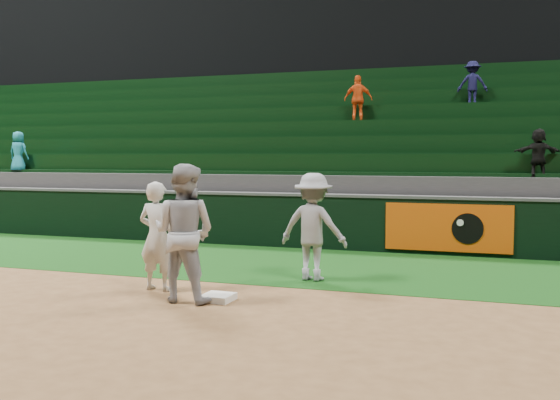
% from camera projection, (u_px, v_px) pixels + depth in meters
% --- Properties ---
extents(ground, '(70.00, 70.00, 0.00)m').
position_uv_depth(ground, '(218.00, 296.00, 9.35)').
color(ground, brown).
rests_on(ground, ground).
extents(foul_grass, '(36.00, 4.20, 0.01)m').
position_uv_depth(foul_grass, '(282.00, 263.00, 12.18)').
color(foul_grass, '#0D370E').
rests_on(foul_grass, ground).
extents(upper_deck, '(40.00, 12.00, 12.00)m').
position_uv_depth(upper_deck, '(395.00, 61.00, 25.41)').
color(upper_deck, black).
rests_on(upper_deck, ground).
extents(first_base, '(0.44, 0.44, 0.10)m').
position_uv_depth(first_base, '(218.00, 297.00, 9.05)').
color(first_base, white).
rests_on(first_base, ground).
extents(first_baseman, '(0.65, 0.44, 1.71)m').
position_uv_depth(first_baseman, '(157.00, 236.00, 9.72)').
color(first_baseman, silver).
rests_on(first_baseman, ground).
extents(baserunner, '(0.99, 0.79, 1.99)m').
position_uv_depth(baserunner, '(184.00, 233.00, 8.97)').
color(baserunner, '#A3A5AE').
rests_on(baserunner, ground).
extents(base_coach, '(1.23, 0.79, 1.81)m').
position_uv_depth(base_coach, '(313.00, 227.00, 10.48)').
color(base_coach, gray).
rests_on(base_coach, foul_grass).
extents(field_wall, '(36.00, 0.45, 1.25)m').
position_uv_depth(field_wall, '(314.00, 221.00, 14.20)').
color(field_wall, black).
rests_on(field_wall, ground).
extents(stadium_seating, '(36.00, 5.95, 4.85)m').
position_uv_depth(stadium_seating, '(349.00, 170.00, 17.70)').
color(stadium_seating, '#333335').
rests_on(stadium_seating, ground).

